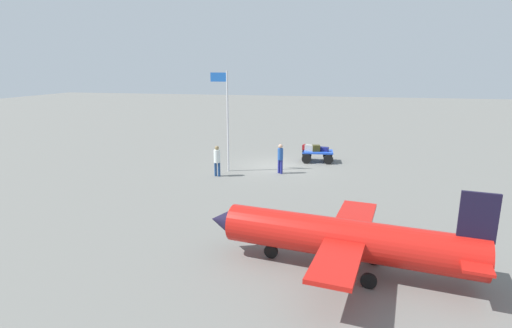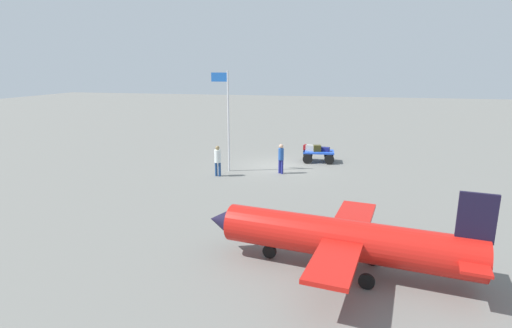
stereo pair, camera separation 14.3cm
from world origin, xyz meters
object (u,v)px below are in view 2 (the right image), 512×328
object	(u,v)px
airplane_near	(336,237)
luggage_cart	(318,154)
suitcase_maroon	(325,149)
suitcase_navy	(311,148)
suitcase_dark	(308,147)
suitcase_grey	(317,148)
worker_trailing	(218,159)
worker_lead	(281,157)
flagpole	(227,114)

from	to	relation	value
airplane_near	luggage_cart	bearing A→B (deg)	-83.24
suitcase_maroon	suitcase_navy	distance (m)	0.84
suitcase_dark	luggage_cart	bearing A→B (deg)	160.51
suitcase_maroon	airplane_near	bearing A→B (deg)	95.11
suitcase_grey	suitcase_navy	bearing A→B (deg)	-18.35
worker_trailing	suitcase_grey	bearing A→B (deg)	-137.72
suitcase_grey	suitcase_navy	world-z (taller)	suitcase_grey
worker_lead	luggage_cart	bearing A→B (deg)	-118.19
suitcase_dark	flagpole	xyz separation A→B (m)	(4.22, 3.66, 2.42)
flagpole	suitcase_maroon	bearing A→B (deg)	-146.76
suitcase_grey	worker_trailing	size ratio (longest dim) A/B	0.31
suitcase_navy	worker_lead	size ratio (longest dim) A/B	0.42
suitcase_maroon	worker_lead	distance (m)	4.01
suitcase_navy	suitcase_dark	xyz separation A→B (m)	(0.21, -0.26, -0.03)
suitcase_grey	worker_lead	bearing A→B (deg)	61.69
suitcase_navy	flagpole	size ratio (longest dim) A/B	0.13
suitcase_navy	worker_lead	world-z (taller)	worker_lead
suitcase_dark	airplane_near	size ratio (longest dim) A/B	0.08
suitcase_dark	worker_lead	size ratio (longest dim) A/B	0.38
flagpole	luggage_cart	bearing A→B (deg)	-144.80
airplane_near	suitcase_grey	bearing A→B (deg)	-82.87
suitcase_dark	flagpole	world-z (taller)	flagpole
suitcase_navy	worker_trailing	size ratio (longest dim) A/B	0.42
suitcase_grey	worker_trailing	world-z (taller)	worker_trailing
luggage_cart	worker_trailing	world-z (taller)	worker_trailing
worker_lead	suitcase_navy	bearing A→B (deg)	-112.24
luggage_cart	suitcase_grey	size ratio (longest dim) A/B	3.83
suitcase_maroon	suitcase_dark	world-z (taller)	suitcase_dark
luggage_cart	flagpole	world-z (taller)	flagpole
luggage_cart	suitcase_dark	size ratio (longest dim) A/B	3.17
suitcase_navy	worker_trailing	bearing A→B (deg)	45.22
suitcase_maroon	flagpole	bearing A→B (deg)	33.24
suitcase_grey	suitcase_dark	xyz separation A→B (m)	(0.57, -0.38, -0.04)
suitcase_grey	worker_trailing	distance (m)	6.71
suitcase_maroon	airplane_near	distance (m)	13.85
luggage_cart	airplane_near	size ratio (longest dim) A/B	0.25
worker_trailing	flagpole	distance (m)	2.60
airplane_near	flagpole	world-z (taller)	flagpole
suitcase_grey	airplane_near	size ratio (longest dim) A/B	0.07
suitcase_grey	suitcase_maroon	distance (m)	0.51
worker_lead	worker_trailing	distance (m)	3.51
flagpole	suitcase_grey	bearing A→B (deg)	-145.60
luggage_cart	suitcase_dark	world-z (taller)	suitcase_dark
suitcase_navy	worker_lead	distance (m)	3.58
suitcase_dark	flagpole	bearing A→B (deg)	40.91
luggage_cart	worker_lead	world-z (taller)	worker_lead
suitcase_navy	worker_lead	xyz separation A→B (m)	(1.35, 3.31, 0.07)
suitcase_maroon	worker_lead	size ratio (longest dim) A/B	0.37
suitcase_grey	flagpole	distance (m)	6.28
suitcase_dark	worker_lead	bearing A→B (deg)	72.18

